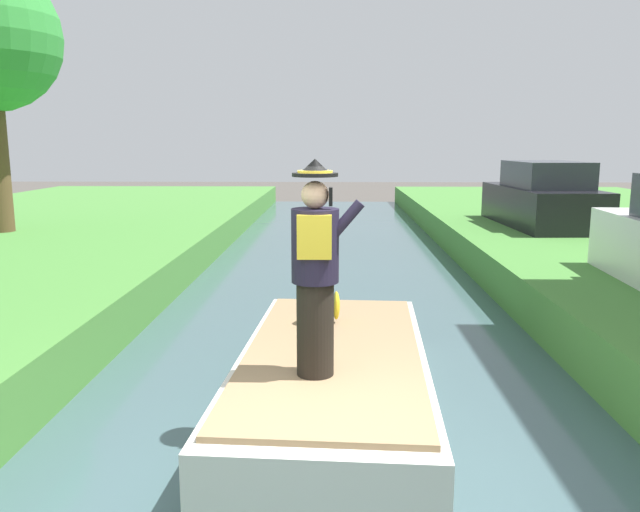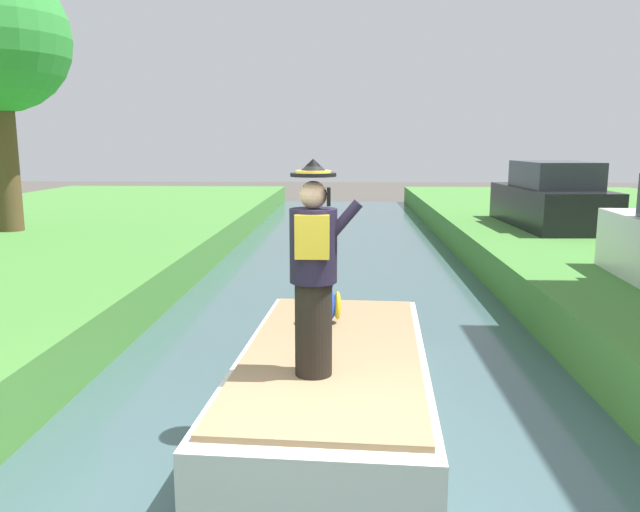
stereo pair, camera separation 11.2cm
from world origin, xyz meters
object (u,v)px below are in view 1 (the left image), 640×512
parrot_plush (324,302)px  parked_car_dark (542,199)px  person_pirate (316,270)px  boat (333,379)px

parrot_plush → parked_car_dark: size_ratio=0.14×
person_pirate → parked_car_dark: (5.00, 9.58, -0.23)m
parrot_plush → person_pirate: bearing=-91.4°
person_pirate → boat: bearing=89.2°
person_pirate → parked_car_dark: bearing=73.7°
boat → person_pirate: 1.42m
boat → parrot_plush: size_ratio=7.53×
parrot_plush → parked_car_dark: (4.96, 8.01, 0.45)m
person_pirate → parrot_plush: person_pirate is taller
boat → parrot_plush: (-0.11, 0.88, 0.55)m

